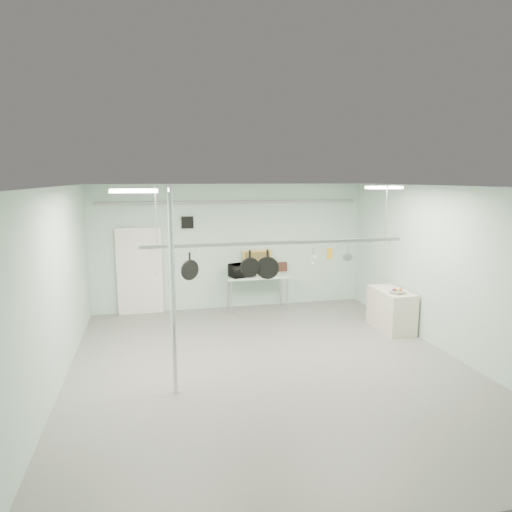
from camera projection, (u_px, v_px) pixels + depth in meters
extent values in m
plane|color=gray|center=(270.00, 367.00, 8.16)|extent=(8.00, 8.00, 0.00)
cube|color=silver|center=(271.00, 187.00, 7.62)|extent=(7.00, 8.00, 0.02)
cube|color=#AACCBD|center=(231.00, 247.00, 11.72)|extent=(7.00, 0.02, 3.20)
cube|color=#AACCBD|center=(448.00, 271.00, 8.66)|extent=(0.02, 8.00, 3.20)
cube|color=silver|center=(140.00, 272.00, 11.25)|extent=(1.10, 0.10, 2.20)
cube|color=black|center=(187.00, 222.00, 11.35)|extent=(0.30, 0.04, 0.30)
cylinder|color=gray|center=(231.00, 202.00, 11.44)|extent=(6.60, 0.07, 0.07)
cylinder|color=silver|center=(173.00, 294.00, 6.93)|extent=(0.08, 0.08, 3.20)
cube|color=#AFCEBB|center=(257.00, 276.00, 11.60)|extent=(1.60, 0.70, 0.05)
cylinder|color=#B7B7BC|center=(231.00, 298.00, 11.25)|extent=(0.04, 0.04, 0.86)
cylinder|color=#B7B7BC|center=(228.00, 292.00, 11.79)|extent=(0.04, 0.04, 0.86)
cylinder|color=#B7B7BC|center=(287.00, 294.00, 11.57)|extent=(0.04, 0.04, 0.86)
cylinder|color=#B7B7BC|center=(281.00, 289.00, 12.11)|extent=(0.04, 0.04, 0.86)
cube|color=beige|center=(391.00, 310.00, 10.13)|extent=(0.60, 1.20, 0.90)
cube|color=#B7B7BC|center=(277.00, 243.00, 8.12)|extent=(4.80, 0.06, 0.06)
cylinder|color=#B7B7BC|center=(156.00, 217.00, 7.57)|extent=(0.02, 0.02, 0.94)
cylinder|color=#B7B7BC|center=(386.00, 213.00, 8.50)|extent=(0.02, 0.02, 0.94)
cube|color=white|center=(134.00, 191.00, 6.37)|extent=(0.65, 0.30, 0.05)
cube|color=white|center=(384.00, 188.00, 8.74)|extent=(0.65, 0.30, 0.05)
imported|color=black|center=(242.00, 270.00, 11.39)|extent=(0.68, 0.56, 0.33)
cylinder|color=silver|center=(266.00, 272.00, 11.48)|extent=(0.19, 0.19, 0.22)
cube|color=gold|center=(258.00, 262.00, 11.85)|extent=(0.78, 0.13, 0.58)
cube|color=#391D13|center=(282.00, 267.00, 12.03)|extent=(0.30, 0.09, 0.25)
imported|color=silver|center=(397.00, 292.00, 9.75)|extent=(0.45, 0.45, 0.09)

